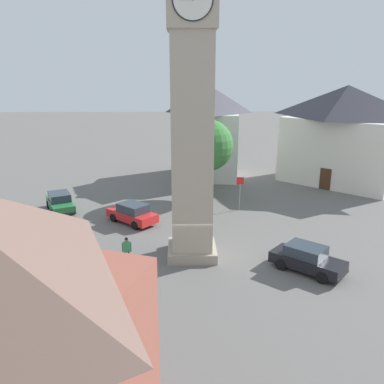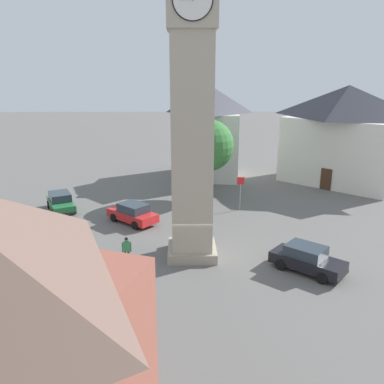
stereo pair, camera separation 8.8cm
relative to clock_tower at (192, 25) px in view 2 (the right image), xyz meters
The scene contains 11 objects.
ground_plane 13.38m from the clock_tower, 96.64° to the right, with size 200.00×200.00×0.00m, color #605E5B.
clock_tower is the anchor object (origin of this frame).
car_silver_kerb 18.62m from the clock_tower, 39.11° to the right, with size 3.30×4.45×1.53m.
car_red_corner 14.55m from the clock_tower, 52.87° to the right, with size 4.19×4.02×1.53m.
car_white_side 14.38m from the clock_tower, 160.62° to the left, with size 4.21×4.00×1.53m.
car_black_far 16.86m from the clock_tower, ahead, with size 4.41×3.54×1.53m.
pedestrian 13.02m from the clock_tower, 16.25° to the left, with size 0.55×0.27×1.69m.
tree 14.86m from the clock_tower, 97.87° to the right, with size 4.58×4.58×7.13m.
building_shop_left 24.70m from the clock_tower, 132.70° to the right, with size 13.44×13.21×9.85m.
building_terrace_right 22.02m from the clock_tower, 96.39° to the right, with size 7.40×8.11×9.79m.
road_sign 14.93m from the clock_tower, 115.85° to the right, with size 0.60×0.07×2.80m.
Camera 2 is at (0.49, 22.89, 10.84)m, focal length 37.46 mm.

